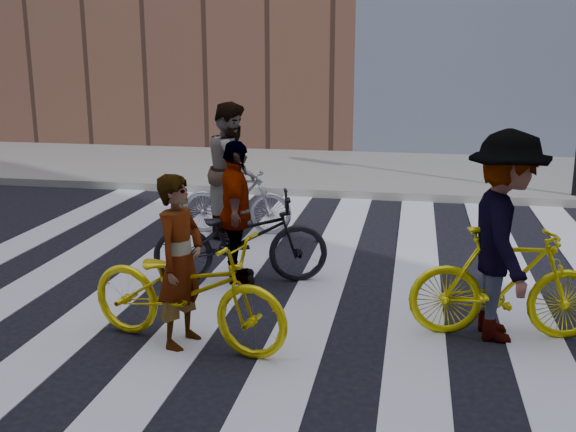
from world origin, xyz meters
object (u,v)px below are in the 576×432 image
(rider_mid, at_px, (232,169))
(rider_rear, at_px, (236,213))
(rider_right, at_px, (504,237))
(bike_dark_rear, at_px, (241,239))
(bike_yellow_left, at_px, (187,290))
(bike_silver_mid, at_px, (236,201))
(bike_yellow_right, at_px, (506,283))
(rider_left, at_px, (180,262))

(rider_mid, height_order, rider_rear, rider_mid)
(rider_right, bearing_deg, bike_dark_rear, 64.91)
(rider_mid, bearing_deg, bike_yellow_left, -173.93)
(rider_right, bearing_deg, bike_silver_mid, 42.92)
(bike_yellow_right, distance_m, bike_dark_rear, 3.03)
(bike_yellow_right, relative_size, bike_dark_rear, 0.88)
(bike_yellow_left, distance_m, rider_left, 0.27)
(bike_yellow_left, distance_m, bike_silver_mid, 3.89)
(bike_silver_mid, height_order, bike_yellow_right, bike_yellow_right)
(bike_yellow_left, height_order, rider_right, rider_right)
(bike_yellow_left, bearing_deg, bike_silver_mid, 21.53)
(bike_yellow_left, height_order, bike_dark_rear, bike_yellow_left)
(bike_silver_mid, relative_size, rider_rear, 0.98)
(bike_dark_rear, relative_size, rider_mid, 1.04)
(bike_dark_rear, xyz_separation_m, rider_right, (2.80, -1.05, 0.46))
(bike_yellow_left, relative_size, rider_mid, 1.04)
(bike_silver_mid, height_order, rider_right, rider_right)
(rider_mid, xyz_separation_m, rider_rear, (0.61, -2.08, -0.14))
(rider_mid, bearing_deg, bike_silver_mid, -92.99)
(rider_left, relative_size, rider_mid, 0.83)
(rider_right, bearing_deg, bike_yellow_right, -94.55)
(bike_yellow_right, bearing_deg, bike_dark_rear, 65.24)
(rider_left, bearing_deg, rider_mid, 21.53)
(rider_left, height_order, rider_mid, rider_mid)
(bike_yellow_left, relative_size, rider_left, 1.26)
(bike_yellow_right, bearing_deg, rider_mid, 43.74)
(bike_silver_mid, bearing_deg, bike_yellow_right, -135.11)
(bike_dark_rear, xyz_separation_m, rider_rear, (-0.05, 0.00, 0.31))
(bike_silver_mid, relative_size, rider_right, 0.83)
(bike_yellow_left, relative_size, rider_rear, 1.21)
(bike_yellow_left, height_order, bike_yellow_right, bike_yellow_right)
(bike_yellow_right, height_order, rider_mid, rider_mid)
(bike_dark_rear, distance_m, rider_right, 3.02)
(bike_dark_rear, relative_size, rider_rear, 1.21)
(bike_silver_mid, height_order, rider_rear, rider_rear)
(bike_silver_mid, bearing_deg, rider_left, -175.39)
(bike_yellow_right, bearing_deg, rider_right, 85.45)
(bike_silver_mid, height_order, rider_mid, rider_mid)
(rider_left, bearing_deg, bike_yellow_left, -76.80)
(rider_rear, bearing_deg, bike_dark_rear, -105.01)
(bike_yellow_left, distance_m, bike_dark_rear, 1.78)
(bike_yellow_left, height_order, rider_rear, rider_rear)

